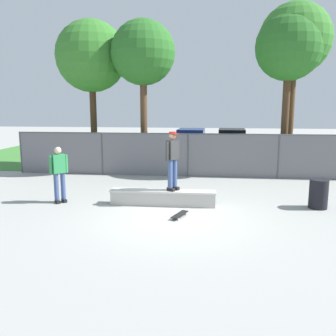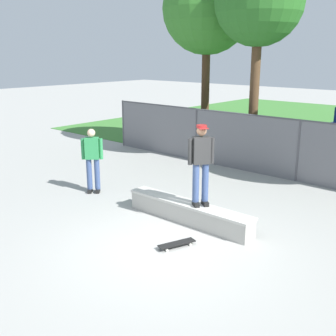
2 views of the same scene
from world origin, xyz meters
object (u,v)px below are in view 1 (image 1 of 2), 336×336
object	(u,v)px
skateboard	(180,214)
bystander	(59,172)
tree_mid	(289,48)
car_blue	(191,142)
car_black	(231,142)
concrete_ledge	(163,198)
skateboarder	(173,158)
trash_bin	(318,194)
tree_far	(295,40)
tree_near_right	(143,54)
tree_near_left	(91,57)

from	to	relation	value
skateboard	bystander	bearing A→B (deg)	164.87
tree_mid	car_blue	distance (m)	8.75
car_black	concrete_ledge	bearing A→B (deg)	-103.47
skateboarder	trash_bin	distance (m)	4.61
car_blue	trash_bin	distance (m)	12.17
trash_bin	car_blue	bearing A→B (deg)	111.58
tree_far	car_black	size ratio (longest dim) A/B	1.77
skateboarder	trash_bin	xyz separation A→B (m)	(4.48, 0.16, -1.06)
concrete_ledge	car_black	distance (m)	12.13
concrete_ledge	tree_near_right	bearing A→B (deg)	106.12
car_blue	car_black	distance (m)	2.53
skateboarder	bystander	size ratio (longest dim) A/B	1.01
tree_mid	car_black	distance (m)	7.98
tree_near_left	tree_mid	size ratio (longest dim) A/B	1.01
skateboard	tree_near_left	bearing A→B (deg)	123.02
skateboarder	car_blue	world-z (taller)	skateboarder
tree_mid	tree_far	bearing A→B (deg)	53.96
tree_near_right	tree_mid	bearing A→B (deg)	0.66
car_black	trash_bin	distance (m)	11.75
skateboarder	tree_near_right	world-z (taller)	tree_near_right
bystander	trash_bin	xyz separation A→B (m)	(8.14, 0.29, -0.56)
tree_near_left	tree_far	distance (m)	9.41
tree_near_left	tree_far	bearing A→B (deg)	-2.20
tree_near_left	tree_mid	xyz separation A→B (m)	(9.07, -0.79, 0.13)
skateboarder	bystander	xyz separation A→B (m)	(-3.66, -0.13, -0.50)
skateboard	car_blue	bearing A→B (deg)	91.48
concrete_ledge	skateboarder	world-z (taller)	skateboarder
tree_far	trash_bin	bearing A→B (deg)	-92.92
concrete_ledge	tree_near_right	world-z (taller)	tree_near_right
tree_near_left	tree_mid	world-z (taller)	tree_near_left
skateboarder	tree_mid	bearing A→B (deg)	51.44
tree_near_left	car_black	bearing A→B (deg)	36.87
car_blue	trash_bin	world-z (taller)	car_blue
tree_near_left	car_black	size ratio (longest dim) A/B	1.68
concrete_ledge	trash_bin	distance (m)	4.79
tree_near_left	car_blue	distance (m)	8.25
tree_near_right	bystander	size ratio (longest dim) A/B	3.80
tree_mid	trash_bin	distance (m)	7.45
car_blue	car_black	bearing A→B (deg)	5.96
trash_bin	concrete_ledge	bearing A→B (deg)	-177.52
tree_near_left	bystander	world-z (taller)	tree_near_left
tree_near_right	tree_far	size ratio (longest dim) A/B	0.91
tree_near_left	tree_far	size ratio (longest dim) A/B	0.95
skateboarder	tree_mid	size ratio (longest dim) A/B	0.26
tree_mid	car_blue	xyz separation A→B (m)	(-4.46, 5.88, -4.70)
tree_near_right	car_black	world-z (taller)	tree_near_right
skateboard	tree_far	bearing A→B (deg)	58.45
tree_far	tree_near_left	bearing A→B (deg)	177.80
bystander	skateboard	bearing A→B (deg)	-15.13
concrete_ledge	skateboard	size ratio (longest dim) A/B	4.07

